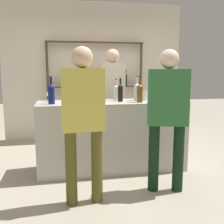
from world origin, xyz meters
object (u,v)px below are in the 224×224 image
object	(u,v)px
customer_right	(168,110)
counter_bottle_1	(162,90)
counter_bottle_2	(116,92)
counter_bottle_3	(51,93)
server_behind_counter	(113,90)
wine_glass	(48,94)
counter_bottle_0	(120,92)
counter_bottle_4	(137,91)
customer_left	(83,114)
counter_bottle_5	(140,92)
cork_jar	(144,96)

from	to	relation	value
customer_right	counter_bottle_1	bearing A→B (deg)	-3.80
counter_bottle_2	counter_bottle_3	size ratio (longest dim) A/B	0.87
counter_bottle_3	server_behind_counter	distance (m)	1.47
counter_bottle_2	wine_glass	world-z (taller)	counter_bottle_2
counter_bottle_1	wine_glass	world-z (taller)	counter_bottle_1
counter_bottle_0	server_behind_counter	distance (m)	0.97
counter_bottle_3	counter_bottle_4	xyz separation A→B (m)	(1.21, 0.14, -0.00)
counter_bottle_3	counter_bottle_4	world-z (taller)	counter_bottle_3
counter_bottle_1	counter_bottle_2	size ratio (longest dim) A/B	1.06
counter_bottle_1	wine_glass	distance (m)	1.70
counter_bottle_1	customer_right	distance (m)	1.01
server_behind_counter	customer_left	world-z (taller)	server_behind_counter
counter_bottle_5	counter_bottle_4	bearing A→B (deg)	87.83
counter_bottle_4	customer_right	world-z (taller)	customer_right
wine_glass	server_behind_counter	xyz separation A→B (m)	(1.08, 0.80, -0.04)
wine_glass	customer_left	world-z (taller)	customer_left
counter_bottle_2	counter_bottle_4	world-z (taller)	counter_bottle_4
counter_bottle_0	counter_bottle_3	xyz separation A→B (m)	(-0.95, -0.08, 0.01)
counter_bottle_5	customer_left	world-z (taller)	customer_left
wine_glass	counter_bottle_4	bearing A→B (deg)	-5.22
counter_bottle_0	counter_bottle_5	world-z (taller)	counter_bottle_5
cork_jar	customer_left	distance (m)	1.40
counter_bottle_4	wine_glass	world-z (taller)	counter_bottle_4
counter_bottle_0	counter_bottle_1	distance (m)	0.71
counter_bottle_1	server_behind_counter	xyz separation A→B (m)	(-0.62, 0.81, -0.06)
customer_right	server_behind_counter	xyz separation A→B (m)	(-0.31, 1.75, 0.10)
counter_bottle_1	customer_left	bearing A→B (deg)	-140.78
counter_bottle_1	counter_bottle_2	bearing A→B (deg)	178.72
counter_bottle_3	cork_jar	world-z (taller)	counter_bottle_3
server_behind_counter	customer_left	xyz separation A→B (m)	(-0.68, -1.87, -0.08)
counter_bottle_4	customer_right	distance (m)	0.87
counter_bottle_3	customer_left	xyz separation A→B (m)	(0.35, -0.82, -0.15)
counter_bottle_2	counter_bottle_4	xyz separation A→B (m)	(0.28, -0.12, 0.02)
wine_glass	customer_left	distance (m)	1.15
counter_bottle_4	cork_jar	size ratio (longest dim) A/B	2.70
counter_bottle_2	wine_glass	size ratio (longest dim) A/B	2.02
counter_bottle_2	cork_jar	size ratio (longest dim) A/B	2.38
customer_left	wine_glass	bearing A→B (deg)	17.98
counter_bottle_5	counter_bottle_2	bearing A→B (deg)	132.18
counter_bottle_0	customer_right	xyz separation A→B (m)	(0.38, -0.78, -0.15)
counter_bottle_3	counter_bottle_5	distance (m)	1.20
counter_bottle_3	server_behind_counter	size ratio (longest dim) A/B	0.20
cork_jar	counter_bottle_3	bearing A→B (deg)	-172.77
server_behind_counter	counter_bottle_3	bearing A→B (deg)	-51.04
customer_right	counter_bottle_4	bearing A→B (deg)	23.01
counter_bottle_1	counter_bottle_5	bearing A→B (deg)	-147.37
counter_bottle_5	server_behind_counter	size ratio (longest dim) A/B	0.20
counter_bottle_0	customer_right	world-z (taller)	customer_right
counter_bottle_0	cork_jar	bearing A→B (deg)	13.43
counter_bottle_4	customer_right	size ratio (longest dim) A/B	0.21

